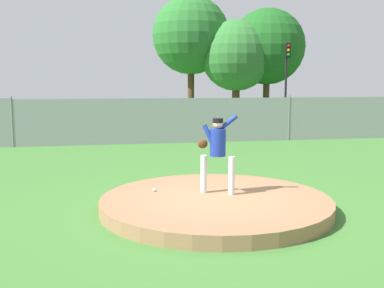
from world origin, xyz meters
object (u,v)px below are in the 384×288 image
pitcher_youth (217,147)px  baseball (154,190)px  parked_car_burgundy (263,115)px  parked_car_silver (95,119)px  parked_car_teal (193,117)px  parked_car_charcoal (322,114)px  traffic_light_far (287,69)px

pitcher_youth → baseball: 1.60m
parked_car_burgundy → parked_car_silver: bearing=-178.5°
parked_car_teal → parked_car_silver: bearing=179.0°
parked_car_silver → parked_car_burgundy: (8.77, 0.22, 0.02)m
baseball → parked_car_teal: 13.82m
parked_car_silver → parked_car_charcoal: bearing=0.5°
traffic_light_far → pitcher_youth: bearing=-116.2°
parked_car_charcoal → parked_car_teal: bearing=-178.5°
pitcher_youth → baseball: size_ratio=21.99×
pitcher_youth → parked_car_burgundy: bearing=67.0°
parked_car_teal → traffic_light_far: 8.86m
baseball → parked_car_charcoal: bearing=52.1°
pitcher_youth → baseball: pitcher_youth is taller
parked_car_silver → traffic_light_far: 13.08m
pitcher_youth → parked_car_charcoal: pitcher_youth is taller
pitcher_youth → traffic_light_far: 20.83m
parked_car_charcoal → parked_car_teal: 7.18m
parked_car_silver → parked_car_teal: parked_car_teal is taller
traffic_light_far → parked_car_burgundy: bearing=-125.1°
pitcher_youth → parked_car_burgundy: size_ratio=0.36×
parked_car_charcoal → traffic_light_far: bearing=92.5°
parked_car_silver → baseball: bearing=-83.5°
traffic_light_far → parked_car_charcoal: bearing=-87.5°
baseball → parked_car_silver: (-1.54, 13.47, 0.46)m
parked_car_charcoal → pitcher_youth: bearing=-123.7°
pitcher_youth → traffic_light_far: size_ratio=0.33×
baseball → parked_car_charcoal: size_ratio=0.02×
baseball → parked_car_burgundy: bearing=62.2°
baseball → parked_car_silver: size_ratio=0.02×
pitcher_youth → parked_car_silver: bearing=101.3°
parked_car_burgundy → traffic_light_far: size_ratio=0.90×
pitcher_youth → baseball: bearing=161.3°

